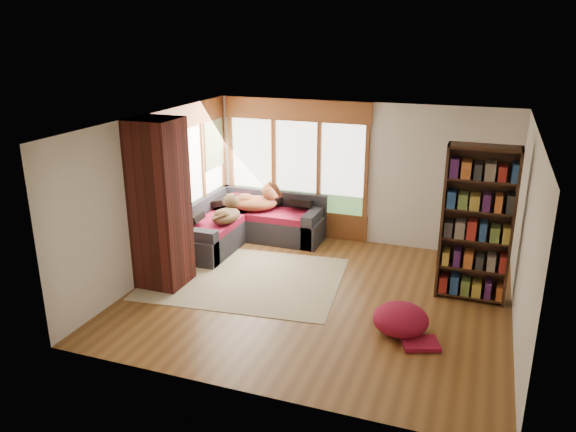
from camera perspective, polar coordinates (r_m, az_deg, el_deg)
The scene contains 17 objects.
floor at distance 8.52m, azimuth 2.98°, elevation -8.16°, with size 5.50×5.50×0.00m, color brown.
ceiling at distance 7.71m, azimuth 3.31°, elevation 9.36°, with size 5.50×5.50×0.00m, color white.
wall_back at distance 10.35m, azimuth 7.18°, elevation 4.29°, with size 5.50×0.04×2.60m, color silver.
wall_front at distance 5.84m, azimuth -4.06°, elevation -7.18°, with size 5.50×0.04×2.60m, color silver.
wall_left at distance 9.16m, azimuth -13.57°, elevation 2.01°, with size 0.04×5.00×2.60m, color silver.
wall_right at distance 7.74m, azimuth 23.01°, elevation -2.05°, with size 0.04×5.00×2.60m, color silver.
windows_back at distance 10.62m, azimuth 0.81°, elevation 5.10°, with size 2.82×0.10×1.90m.
windows_left at distance 10.11m, azimuth -9.77°, elevation 4.12°, with size 0.10×2.62×1.90m.
roller_blind at distance 10.72m, azimuth -7.57°, elevation 7.25°, with size 0.03×0.72×0.90m, color gray.
brick_chimney at distance 8.69m, azimuth -12.88°, elevation 1.17°, with size 0.70×0.70×2.60m, color #471914.
sectional_sofa at distance 10.50m, azimuth -4.49°, elevation -1.08°, with size 2.20×2.20×0.80m.
area_rug at distance 9.11m, azimuth -4.39°, elevation -6.31°, with size 3.03×2.32×0.01m, color beige.
bookshelf at distance 8.46m, azimuth 18.61°, elevation -0.87°, with size 0.99×0.33×2.31m.
pouf at distance 7.63m, azimuth 11.38°, elevation -10.17°, with size 0.73×0.73×0.40m, color maroon.
dog_tan at distance 10.51m, azimuth -2.98°, elevation 1.67°, with size 0.96×0.77×0.47m.
dog_brindle at distance 9.98m, azimuth -6.19°, elevation 0.43°, with size 0.46×0.74×0.40m.
throw_pillows at distance 10.48m, azimuth -4.03°, elevation 1.43°, with size 1.98×1.68×0.45m.
Camera 1 is at (2.17, -7.29, 3.84)m, focal length 35.00 mm.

